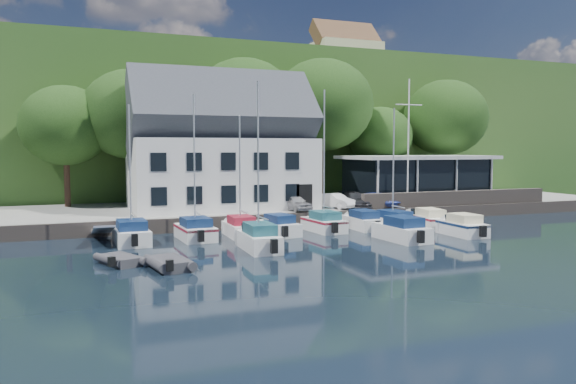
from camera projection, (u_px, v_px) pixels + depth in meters
name	position (u px, v px, depth m)	size (l,w,h in m)	color
ground	(413.00, 249.00, 32.18)	(180.00, 180.00, 0.00)	black
quay	(298.00, 209.00, 48.41)	(60.00, 13.00, 1.00)	gray
quay_face	(330.00, 218.00, 42.37)	(60.00, 0.30, 1.00)	#655850
hillside	(192.00, 134.00, 89.18)	(160.00, 75.00, 16.00)	#2C5720
field_patch	(227.00, 89.00, 98.88)	(50.00, 30.00, 0.30)	#49592C
farmhouse	(345.00, 56.00, 86.90)	(10.40, 7.00, 8.20)	beige
harbor_building	(221.00, 153.00, 44.57)	(14.40, 8.20, 8.70)	silver
club_pavilion	(416.00, 178.00, 50.79)	(13.20, 7.20, 4.10)	black
seawall	(458.00, 198.00, 46.99)	(18.00, 0.50, 1.20)	#655850
gangway	(102.00, 242.00, 34.59)	(1.20, 6.00, 1.40)	silver
car_silver	(295.00, 203.00, 42.87)	(1.40, 3.48, 1.18)	#ABABB0
car_white	(335.00, 201.00, 44.53)	(1.25, 3.58, 1.18)	silver
car_dgrey	(355.00, 200.00, 45.31)	(1.69, 4.15, 1.20)	#2C2C31
car_blue	(378.00, 199.00, 45.97)	(1.42, 3.59, 1.23)	#314397
flagpole	(408.00, 143.00, 45.57)	(2.48, 0.20, 10.34)	silver
tree_0	(66.00, 146.00, 45.43)	(7.20, 7.20, 9.84)	#16330F
tree_1	(132.00, 138.00, 46.61)	(8.24, 8.24, 11.26)	#16330F
tree_2	(245.00, 130.00, 50.63)	(9.39, 9.39, 12.84)	#16330F
tree_3	(322.00, 129.00, 52.94)	(9.62, 9.62, 13.15)	#16330F
tree_4	(380.00, 151.00, 56.17)	(6.52, 6.52, 8.91)	#16330F
tree_5	(445.00, 137.00, 58.10)	(8.64, 8.64, 11.81)	#16330F
boat_r1_0	(130.00, 169.00, 33.52)	(2.10, 5.68, 8.96)	white
boat_r1_1	(195.00, 171.00, 35.06)	(2.12, 5.42, 8.69)	white
boat_r1_2	(240.00, 173.00, 36.36)	(1.85, 5.36, 8.36)	white
boat_r1_3	(279.00, 224.00, 37.25)	(1.77, 5.20, 1.40)	white
boat_r1_4	(324.00, 168.00, 38.51)	(1.95, 5.34, 8.77)	white
boat_r1_5	(363.00, 219.00, 39.96)	(1.80, 5.56, 1.38)	white
boat_r1_6	(393.00, 172.00, 39.79)	(1.86, 6.08, 8.20)	white
boat_r1_7	(428.00, 218.00, 40.95)	(1.78, 6.03, 1.38)	white
boat_r2_1	(258.00, 166.00, 31.41)	(1.85, 6.10, 9.47)	white
boat_r2_3	(402.00, 228.00, 34.94)	(2.08, 5.82, 1.54)	white
boat_r2_4	(462.00, 225.00, 36.98)	(1.91, 5.12, 1.46)	white
dinghy_0	(121.00, 258.00, 27.72)	(1.63, 2.71, 0.63)	#39393D
dinghy_1	(169.00, 261.00, 26.73)	(1.83, 3.05, 0.71)	#39393D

